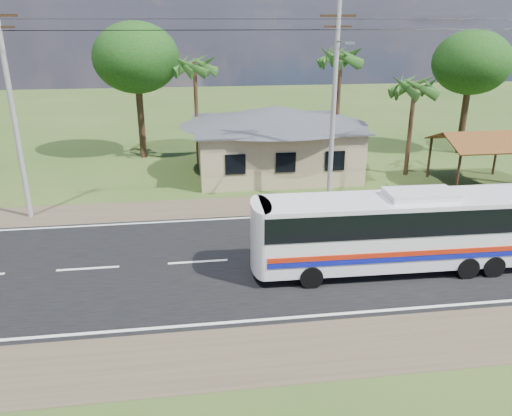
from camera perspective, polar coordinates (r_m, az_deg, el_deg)
The scene contains 13 objects.
ground at distance 21.85m, azimuth 5.26°, elevation -5.46°, with size 120.00×120.00×0.00m, color #2C4819.
road at distance 21.84m, azimuth 5.26°, elevation -5.44°, with size 120.00×16.00×0.03m.
house at distance 33.30m, azimuth 2.11°, elevation 8.60°, with size 12.40×10.00×5.00m.
waiting_shed at distance 33.44m, azimuth 24.40°, elevation 6.99°, with size 5.20×4.48×3.35m.
concrete_barrier at distance 31.13m, azimuth 24.93°, elevation 1.61°, with size 7.00×0.30×0.90m, color #9E9E99.
utility_poles at distance 26.86m, azimuth 8.22°, elevation 12.28°, with size 32.80×2.22×11.00m.
palm_near at distance 33.46m, azimuth 17.69°, elevation 13.06°, with size 2.80×2.80×6.70m.
palm_mid at distance 36.26m, azimuth 9.65°, elevation 16.54°, with size 2.80×2.80×8.20m.
palm_far at distance 35.20m, azimuth -7.04°, elevation 15.76°, with size 2.80×2.80×7.70m.
tree_behind_house at distance 37.31m, azimuth -13.54°, elevation 16.31°, with size 6.00×6.00×9.61m.
tree_behind_shed at distance 40.80m, azimuth 23.41°, elevation 14.96°, with size 5.60×5.60×9.02m.
coach_bus at distance 20.56m, azimuth 15.65°, elevation -2.02°, with size 10.89×2.53×3.37m.
motorcycle at distance 29.20m, azimuth 14.09°, elevation 1.71°, with size 0.55×1.57×0.83m, color black.
Camera 1 is at (-4.64, -19.08, 9.58)m, focal length 35.00 mm.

